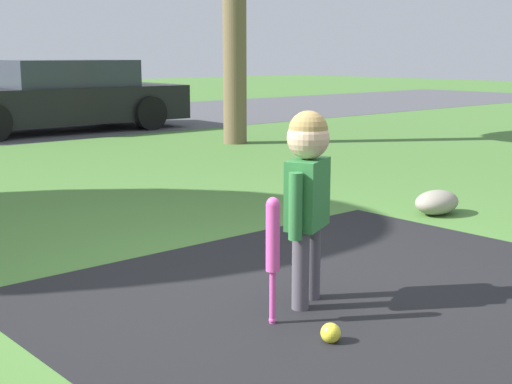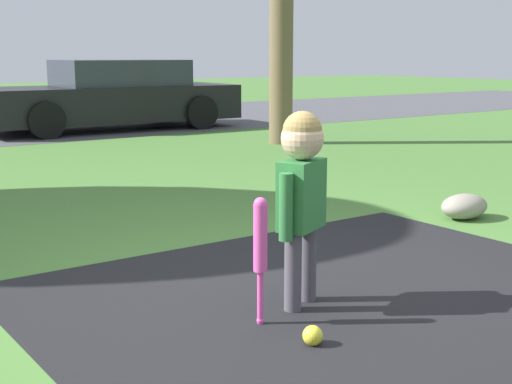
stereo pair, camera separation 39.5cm
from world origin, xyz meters
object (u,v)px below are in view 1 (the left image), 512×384
baseball_bat (273,243)px  parked_car (58,98)px  child (308,181)px  sports_ball (331,333)px

baseball_bat → parked_car: size_ratio=0.14×
child → baseball_bat: child is taller
child → baseball_bat: bearing=170.6°
child → parked_car: 9.34m
child → baseball_bat: (-0.32, -0.09, -0.25)m
parked_car → sports_ball: bearing=73.1°
sports_ball → baseball_bat: bearing=96.9°
child → parked_car: bearing=46.6°
baseball_bat → sports_ball: bearing=-83.1°
parked_car → baseball_bat: bearing=72.2°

